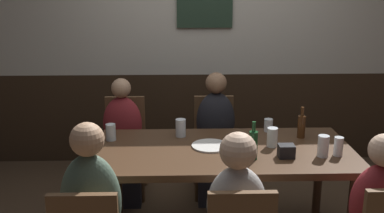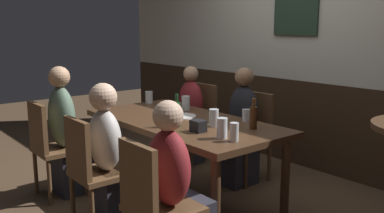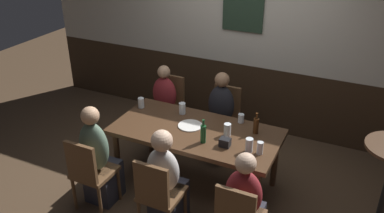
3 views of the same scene
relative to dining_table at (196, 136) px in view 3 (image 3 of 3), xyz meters
The scene contains 22 objects.
ground_plane 0.66m from the dining_table, ahead, with size 12.00×12.00×0.00m, color #4C3826.
wall_back 1.77m from the dining_table, 90.01° to the left, with size 6.40×0.13×2.60m.
dining_table is the anchor object (origin of this frame).
chair_mid_far 0.89m from the dining_table, 90.00° to the left, with size 0.40×0.40×0.88m.
chair_left_near 1.21m from the dining_table, 133.25° to the right, with size 0.40×0.40×0.88m.
chair_mid_near 0.89m from the dining_table, 90.00° to the right, with size 0.40×0.40×0.88m.
chair_left_far 1.21m from the dining_table, 133.25° to the left, with size 0.40×0.40×0.88m.
person_mid_far 0.73m from the dining_table, 90.00° to the left, with size 0.34×0.37×1.15m.
person_left_near 1.09m from the dining_table, 139.10° to the right, with size 0.34×0.37×1.19m.
person_right_near 1.10m from the dining_table, 40.78° to the right, with size 0.34×0.37×1.11m.
person_mid_near 0.73m from the dining_table, 90.00° to the right, with size 0.34×0.37×1.12m.
person_left_far 1.10m from the dining_table, 139.24° to the left, with size 0.34×0.37×1.10m.
beer_glass_tall 0.87m from the dining_table, 166.19° to the left, with size 0.08×0.08×0.13m.
highball_clear 0.38m from the dining_table, ahead, with size 0.08×0.08×0.14m.
tumbler_short 0.56m from the dining_table, 43.74° to the left, with size 0.07×0.07×0.10m.
beer_glass_half 0.44m from the dining_table, 138.24° to the left, with size 0.08×0.08×0.14m.
pint_glass_stout 0.70m from the dining_table, 13.99° to the right, with size 0.08×0.08×0.15m.
pint_glass_amber 0.80m from the dining_table, 11.19° to the right, with size 0.06×0.06×0.13m.
beer_bottle_green 0.32m from the dining_table, 48.75° to the right, with size 0.06×0.06×0.27m.
beer_bottle_brown 0.68m from the dining_table, 19.65° to the left, with size 0.06×0.06×0.24m.
plate_white_large 0.13m from the dining_table, 153.46° to the left, with size 0.28×0.28×0.01m, color white.
condiment_caddy 0.46m from the dining_table, 22.98° to the right, with size 0.11×0.09×0.09m, color black.
Camera 3 is at (1.63, -3.51, 3.00)m, focal length 37.70 mm.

